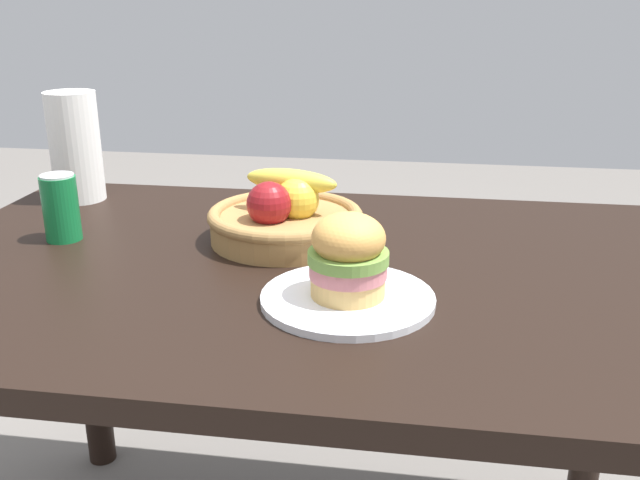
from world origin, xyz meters
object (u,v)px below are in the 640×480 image
soda_can (61,208)px  fruit_basket (285,216)px  plate (348,298)px  paper_towel_roll (75,147)px  sandwich (348,256)px

soda_can → fruit_basket: bearing=8.4°
plate → fruit_basket: (-0.15, 0.26, 0.04)m
fruit_basket → paper_towel_roll: bearing=158.8°
plate → soda_can: (-0.56, 0.20, 0.06)m
plate → paper_towel_roll: 0.81m
soda_can → plate: bearing=-19.6°
paper_towel_roll → soda_can: bearing=-69.6°
plate → soda_can: soda_can is taller
fruit_basket → paper_towel_roll: paper_towel_roll is taller
fruit_basket → paper_towel_roll: (-0.51, 0.20, 0.07)m
sandwich → paper_towel_roll: (-0.66, 0.46, 0.05)m
soda_can → paper_towel_roll: bearing=110.4°
sandwich → soda_can: (-0.56, 0.20, -0.01)m
plate → sandwich: (0.00, 0.00, 0.07)m
plate → paper_towel_roll: paper_towel_roll is taller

